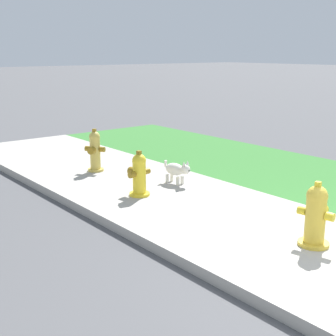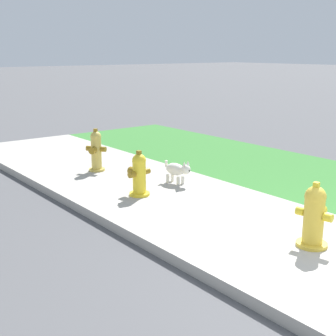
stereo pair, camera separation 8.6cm
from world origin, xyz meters
The scene contains 5 objects.
street_curb centered at (0.00, -1.27, 0.06)m, with size 18.00×0.16×0.12m, color #ADA89E.
fire_hydrant_across_street centered at (-3.74, -0.31, 0.32)m, with size 0.35×0.38×0.67m.
fire_hydrant_at_driveway centered at (-1.10, 0.11, 0.34)m, with size 0.40×0.38×0.72m.
fire_hydrant_by_grass_verge centered at (-5.37, -0.07, 0.36)m, with size 0.34×0.33×0.75m.
small_white_dog centered at (-3.87, 0.51, 0.23)m, with size 0.52×0.24×0.40m.
Camera 1 is at (1.56, -4.06, 2.04)m, focal length 50.00 mm.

